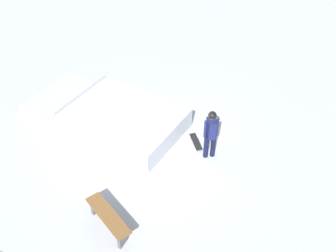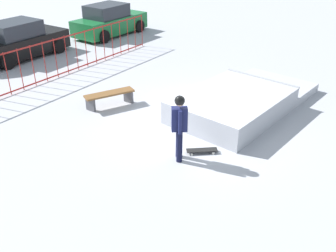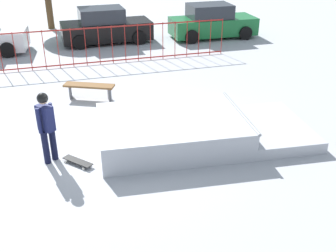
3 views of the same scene
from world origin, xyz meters
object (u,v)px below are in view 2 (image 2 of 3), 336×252
at_px(parked_car_green, 109,21).
at_px(park_bench, 110,96).
at_px(skate_ramp, 240,101).
at_px(skater, 179,123).
at_px(skateboard, 202,150).
at_px(parked_car_black, 20,41).

bearing_deg(parked_car_green, park_bench, -136.02).
relative_size(skate_ramp, skater, 3.24).
distance_m(skateboard, park_bench, 3.96).
distance_m(skate_ramp, park_bench, 4.14).
xyz_separation_m(skate_ramp, parked_car_green, (4.36, 9.80, 0.41)).
height_order(skater, parked_car_green, skater).
distance_m(skate_ramp, parked_car_black, 10.28).
height_order(skate_ramp, skater, skater).
xyz_separation_m(skate_ramp, parked_car_black, (-0.76, 10.24, 0.41)).
height_order(park_bench, parked_car_black, parked_car_black).
relative_size(skater, park_bench, 1.06).
height_order(park_bench, parked_car_green, parked_car_green).
bearing_deg(skater, skateboard, 22.53).
height_order(skate_ramp, park_bench, skate_ramp).
distance_m(skate_ramp, skater, 3.51).
xyz_separation_m(skateboard, parked_car_black, (2.10, 10.62, 0.65)).
height_order(skate_ramp, skateboard, skate_ramp).
distance_m(skate_ramp, parked_car_green, 10.74).
bearing_deg(skater, skate_ramp, 51.94).
relative_size(skateboard, park_bench, 0.45).
relative_size(skater, parked_car_black, 0.41).
relative_size(skate_ramp, parked_car_black, 1.34).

